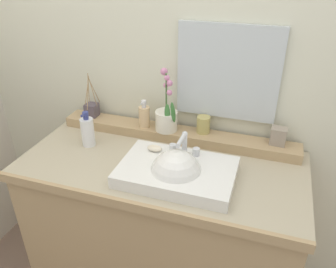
% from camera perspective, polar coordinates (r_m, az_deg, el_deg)
% --- Properties ---
extents(wall_back, '(3.18, 0.20, 2.67)m').
position_cam_1_polar(wall_back, '(1.76, 3.34, 14.60)').
color(wall_back, beige).
rests_on(wall_back, ground).
extents(vanity_cabinet, '(1.32, 0.62, 0.90)m').
position_cam_1_polar(vanity_cabinet, '(1.86, -0.99, -16.26)').
color(vanity_cabinet, tan).
rests_on(vanity_cabinet, ground).
extents(back_ledge, '(1.24, 0.12, 0.05)m').
position_cam_1_polar(back_ledge, '(1.75, 1.40, -0.03)').
color(back_ledge, tan).
rests_on(back_ledge, vanity_cabinet).
extents(sink_basin, '(0.50, 0.32, 0.26)m').
position_cam_1_polar(sink_basin, '(1.46, 1.43, -6.71)').
color(sink_basin, white).
rests_on(sink_basin, vanity_cabinet).
extents(soap_bar, '(0.07, 0.04, 0.02)m').
position_cam_1_polar(soap_bar, '(1.55, -2.33, -2.50)').
color(soap_bar, beige).
rests_on(soap_bar, sink_basin).
extents(potted_plant, '(0.12, 0.11, 0.32)m').
position_cam_1_polar(potted_plant, '(1.71, -0.26, 2.97)').
color(potted_plant, silver).
rests_on(potted_plant, back_ledge).
extents(soap_dispenser, '(0.06, 0.06, 0.15)m').
position_cam_1_polar(soap_dispenser, '(1.75, -4.04, 3.03)').
color(soap_dispenser, '#D7B484').
rests_on(soap_dispenser, back_ledge).
extents(tumbler_cup, '(0.07, 0.07, 0.09)m').
position_cam_1_polar(tumbler_cup, '(1.71, 6.01, 1.60)').
color(tumbler_cup, tan).
rests_on(tumbler_cup, back_ledge).
extents(reed_diffuser, '(0.07, 0.12, 0.25)m').
position_cam_1_polar(reed_diffuser, '(1.92, -12.78, 4.09)').
color(reed_diffuser, '#4F4550').
rests_on(reed_diffuser, back_ledge).
extents(trinket_box, '(0.08, 0.06, 0.09)m').
position_cam_1_polar(trinket_box, '(1.68, 18.19, -0.34)').
color(trinket_box, gray).
rests_on(trinket_box, back_ledge).
extents(lotion_bottle, '(0.07, 0.07, 0.18)m').
position_cam_1_polar(lotion_bottle, '(1.72, -13.45, 0.45)').
color(lotion_bottle, white).
rests_on(lotion_bottle, vanity_cabinet).
extents(mirror, '(0.49, 0.02, 0.46)m').
position_cam_1_polar(mirror, '(1.64, 10.07, 10.13)').
color(mirror, silver).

